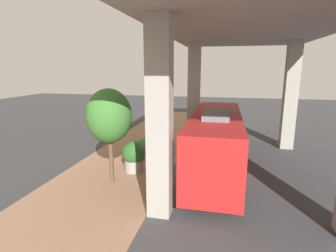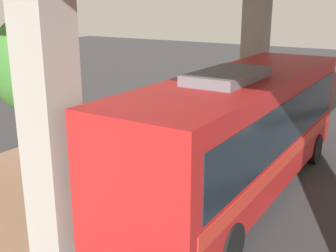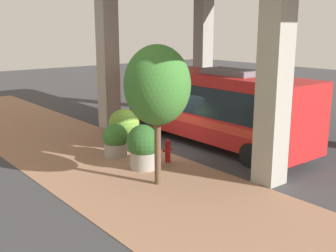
# 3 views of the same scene
# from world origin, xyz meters

# --- Properties ---
(ground_plane) EXTENTS (80.00, 80.00, 0.00)m
(ground_plane) POSITION_xyz_m (0.00, 0.00, 0.00)
(ground_plane) COLOR #38383A
(ground_plane) RESTS_ON ground
(sidewalk_strip) EXTENTS (6.00, 40.00, 0.02)m
(sidewalk_strip) POSITION_xyz_m (-3.00, 0.00, 0.01)
(sidewalk_strip) COLOR #936B51
(sidewalk_strip) RESTS_ON ground
(overpass) EXTENTS (9.40, 18.89, 8.33)m
(overpass) POSITION_xyz_m (4.00, 0.00, 7.24)
(overpass) COLOR #9E998E
(overpass) RESTS_ON ground
(bus) EXTENTS (2.70, 10.25, 3.64)m
(bus) POSITION_xyz_m (2.51, -0.60, 1.97)
(bus) COLOR #B21E1E
(bus) RESTS_ON ground
(fire_hydrant) EXTENTS (0.46, 0.22, 0.97)m
(fire_hydrant) POSITION_xyz_m (-0.87, -1.37, 0.49)
(fire_hydrant) COLOR #B21919
(fire_hydrant) RESTS_ON ground
(planter_front) EXTENTS (1.42, 1.42, 1.82)m
(planter_front) POSITION_xyz_m (-1.08, 1.56, 0.94)
(planter_front) COLOR #9E998E
(planter_front) RESTS_ON ground
(planter_middle) EXTENTS (1.36, 1.36, 1.77)m
(planter_middle) POSITION_xyz_m (-2.08, -1.39, 0.90)
(planter_middle) COLOR #9E998E
(planter_middle) RESTS_ON ground
(planter_back) EXTENTS (1.08, 1.08, 1.42)m
(planter_back) POSITION_xyz_m (-2.08, 0.72, 0.70)
(planter_back) COLOR #9E998E
(planter_back) RESTS_ON ground
(street_tree_near) EXTENTS (2.27, 2.27, 4.90)m
(street_tree_near) POSITION_xyz_m (-2.70, -3.08, 3.51)
(street_tree_near) COLOR brown
(street_tree_near) RESTS_ON ground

